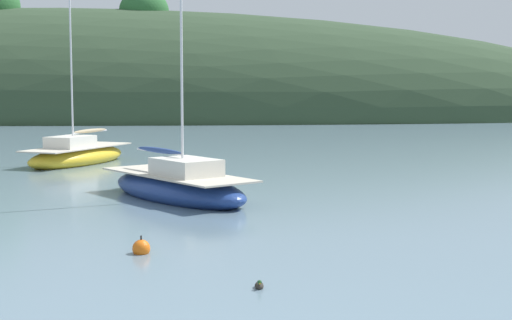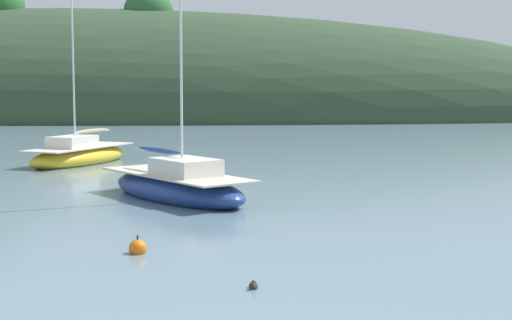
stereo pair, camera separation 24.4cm
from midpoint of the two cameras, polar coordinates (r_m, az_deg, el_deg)
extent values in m
ellipsoid|color=#2D422B|center=(96.43, -15.67, 3.07)|extent=(150.00, 36.00, 26.38)
ellipsoid|color=#2D6633|center=(92.48, -8.49, 10.97)|extent=(5.90, 5.37, 5.37)
ellipsoid|color=gold|center=(40.38, -13.42, 0.19)|extent=(5.18, 7.80, 1.18)
cube|color=beige|center=(40.34, -13.44, 0.94)|extent=(4.76, 7.17, 0.06)
cube|color=silver|center=(39.83, -13.94, 1.32)|extent=(2.42, 2.82, 0.61)
cylinder|color=silver|center=(39.93, -13.91, 7.61)|extent=(0.09, 0.09, 9.37)
cylinder|color=silver|center=(41.25, -12.51, 2.09)|extent=(1.26, 2.89, 0.07)
ellipsoid|color=tan|center=(41.25, -12.51, 2.16)|extent=(1.34, 2.83, 0.20)
ellipsoid|color=navy|center=(27.46, -6.21, -2.22)|extent=(6.64, 7.52, 1.21)
cube|color=beige|center=(27.39, -6.22, -1.10)|extent=(6.11, 6.92, 0.06)
cube|color=silver|center=(26.85, -5.54, -0.56)|extent=(2.79, 2.93, 0.62)
cylinder|color=silver|center=(26.89, -5.87, 6.98)|extent=(0.09, 0.09, 7.68)
cylinder|color=silver|center=(28.33, -7.54, 0.62)|extent=(1.99, 2.54, 0.07)
ellipsoid|color=#2D4784|center=(28.33, -7.54, 0.72)|extent=(2.02, 2.52, 0.20)
sphere|color=orange|center=(18.81, -8.99, -6.59)|extent=(0.44, 0.44, 0.44)
cylinder|color=black|center=(18.76, -9.00, -5.78)|extent=(0.04, 0.04, 0.10)
ellipsoid|color=#2D2823|center=(15.55, -0.22, -9.43)|extent=(0.19, 0.35, 0.16)
sphere|color=#1E4723|center=(15.38, -0.19, -9.17)|extent=(0.09, 0.09, 0.09)
cone|color=gold|center=(15.32, -0.17, -9.25)|extent=(0.04, 0.05, 0.04)
cone|color=#2D2823|center=(15.69, -0.25, -9.18)|extent=(0.07, 0.08, 0.08)
camera|label=1|loc=(0.12, -90.24, -0.02)|focal=53.23mm
camera|label=2|loc=(0.12, 89.76, 0.02)|focal=53.23mm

